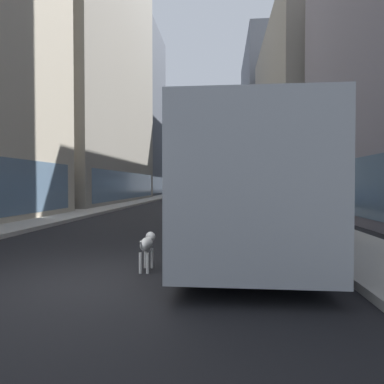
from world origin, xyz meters
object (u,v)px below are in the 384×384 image
Objects in this scene: dalmatian_dog at (147,244)px; car_black_suv at (204,198)px; transit_bus at (237,182)px; pedestrian_with_handbag at (336,210)px; car_blue_hatchback at (228,195)px; car_silver_sedan at (226,190)px.

car_black_suv is at bearing 88.65° from dalmatian_dog.
transit_bus is 2.88m from pedestrian_with_handbag.
car_blue_hatchback and car_silver_sedan have the same top height.
car_black_suv is at bearing 98.21° from transit_bus.
dalmatian_dog is 5.44m from pedestrian_with_handbag.
car_black_suv and car_blue_hatchback have the same top height.
car_silver_sedan is 4.53× the size of dalmatian_dog.
car_blue_hatchback reaches higher than dalmatian_dog.
pedestrian_with_handbag is (2.64, -0.87, -0.76)m from transit_bus.
car_black_suv is 5.77m from car_blue_hatchback.
pedestrian_with_handbag reaches higher than car_black_suv.
pedestrian_with_handbag is at bearing -18.23° from transit_bus.
transit_bus reaches higher than dalmatian_dog.
transit_bus reaches higher than car_blue_hatchback.
pedestrian_with_handbag is (2.63, -17.50, 0.19)m from car_blue_hatchback.
car_black_suv is at bearing 109.50° from pedestrian_with_handbag.
transit_bus is 6.82× the size of pedestrian_with_handbag.
car_black_suv and car_silver_sedan have the same top height.
car_blue_hatchback is at bearing -90.00° from car_silver_sedan.
dalmatian_dog is at bearing -147.84° from pedestrian_with_handbag.
car_black_suv is (-1.60, 11.09, -0.96)m from transit_bus.
car_silver_sedan is at bearing 90.00° from transit_bus.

